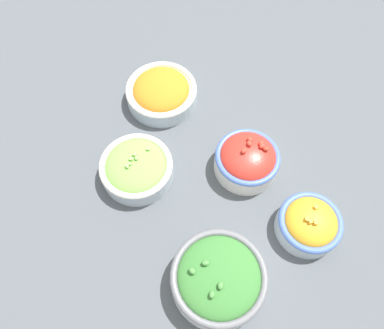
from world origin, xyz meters
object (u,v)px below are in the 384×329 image
(bowl_cherry_tomatoes, at_px, (247,159))
(bowl_broccoli, at_px, (218,278))
(bowl_lettuce, at_px, (136,168))
(bowl_carrots, at_px, (161,92))
(bowl_squash, at_px, (309,223))

(bowl_cherry_tomatoes, height_order, bowl_broccoli, bowl_cherry_tomatoes)
(bowl_broccoli, distance_m, bowl_lettuce, 0.25)
(bowl_broccoli, relative_size, bowl_carrots, 1.04)
(bowl_broccoli, relative_size, bowl_squash, 1.39)
(bowl_cherry_tomatoes, xyz_separation_m, bowl_carrots, (0.23, 0.06, -0.01))
(bowl_broccoli, relative_size, bowl_lettuce, 1.13)
(bowl_cherry_tomatoes, distance_m, bowl_carrots, 0.24)
(bowl_carrots, distance_m, bowl_squash, 0.40)
(bowl_lettuce, bearing_deg, bowl_broccoli, -174.64)
(bowl_lettuce, bearing_deg, bowl_cherry_tomatoes, -116.42)
(bowl_broccoli, bearing_deg, bowl_cherry_tomatoes, -46.08)
(bowl_cherry_tomatoes, relative_size, bowl_lettuce, 0.89)
(bowl_carrots, height_order, bowl_lettuce, bowl_lettuce)
(bowl_cherry_tomatoes, bearing_deg, bowl_squash, -171.44)
(bowl_carrots, distance_m, bowl_lettuce, 0.19)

